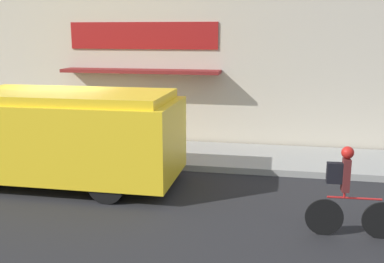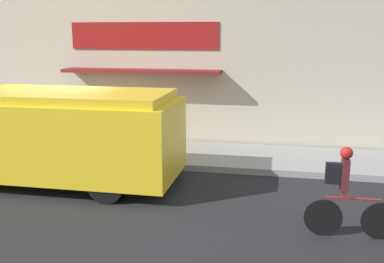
{
  "view_description": "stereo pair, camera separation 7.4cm",
  "coord_description": "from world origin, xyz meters",
  "views": [
    {
      "loc": [
        5.44,
        -10.84,
        3.5
      ],
      "look_at": [
        3.41,
        -0.2,
        1.1
      ],
      "focal_mm": 42.0,
      "sensor_mm": 36.0,
      "label": 1
    },
    {
      "loc": [
        5.51,
        -10.83,
        3.5
      ],
      "look_at": [
        3.41,
        -0.2,
        1.1
      ],
      "focal_mm": 42.0,
      "sensor_mm": 36.0,
      "label": 2
    }
  ],
  "objects": [
    {
      "name": "storefront",
      "position": [
        0.04,
        2.72,
        2.78
      ],
      "size": [
        17.15,
        0.92,
        5.55
      ],
      "color": "beige",
      "rests_on": "ground_plane"
    },
    {
      "name": "cyclist",
      "position": [
        6.7,
        -3.17,
        0.79
      ],
      "size": [
        1.62,
        0.21,
        1.62
      ],
      "rotation": [
        0.0,
        0.0,
        0.04
      ],
      "color": "black",
      "rests_on": "ground_plane"
    },
    {
      "name": "ground_plane",
      "position": [
        0.0,
        0.0,
        0.0
      ],
      "size": [
        70.0,
        70.0,
        0.0
      ],
      "primitive_type": "plane",
      "color": "#232326"
    },
    {
      "name": "school_bus",
      "position": [
        0.35,
        -1.44,
        1.14
      ],
      "size": [
        6.59,
        2.78,
        2.19
      ],
      "rotation": [
        0.0,
        0.0,
        -0.0
      ],
      "color": "yellow",
      "rests_on": "ground_plane"
    },
    {
      "name": "trash_bin",
      "position": [
        -0.77,
        2.08,
        0.55
      ],
      "size": [
        0.5,
        0.5,
        0.78
      ],
      "color": "#2D5138",
      "rests_on": "sidewalk"
    },
    {
      "name": "sidewalk",
      "position": [
        0.0,
        1.29,
        0.08
      ],
      "size": [
        28.0,
        2.57,
        0.17
      ],
      "color": "#999993",
      "rests_on": "ground_plane"
    }
  ]
}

